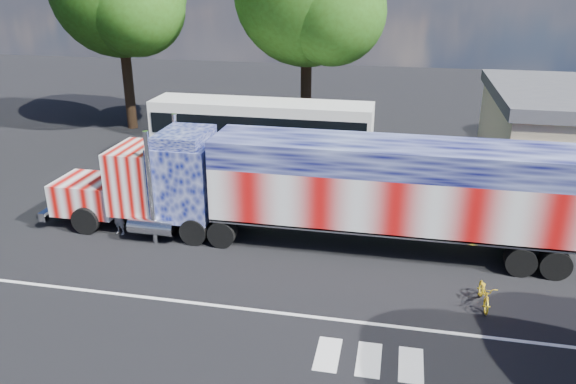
% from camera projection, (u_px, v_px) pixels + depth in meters
% --- Properties ---
extents(ground, '(100.00, 100.00, 0.00)m').
position_uv_depth(ground, '(272.00, 267.00, 21.38)').
color(ground, black).
extents(lane_markings, '(30.00, 2.67, 0.01)m').
position_uv_depth(lane_markings, '(298.00, 329.00, 17.62)').
color(lane_markings, silver).
rests_on(lane_markings, ground).
extents(semi_truck, '(22.35, 3.53, 4.76)m').
position_uv_depth(semi_truck, '(326.00, 187.00, 22.41)').
color(semi_truck, black).
rests_on(semi_truck, ground).
extents(coach_bus, '(12.61, 2.93, 3.67)m').
position_uv_depth(coach_bus, '(261.00, 132.00, 32.15)').
color(coach_bus, white).
rests_on(coach_bus, ground).
extents(woman, '(0.66, 0.51, 1.59)m').
position_uv_depth(woman, '(119.00, 217.00, 23.77)').
color(woman, slate).
rests_on(woman, ground).
extents(bicycle, '(0.66, 1.73, 0.90)m').
position_uv_depth(bicycle, '(484.00, 293.00, 18.77)').
color(bicycle, gold).
rests_on(bicycle, ground).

